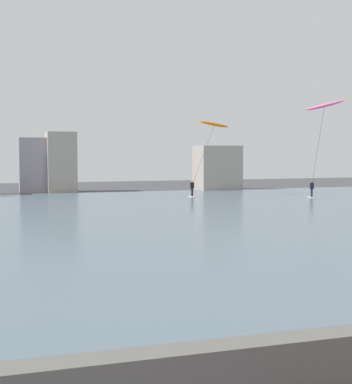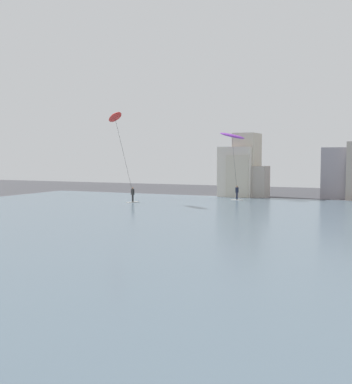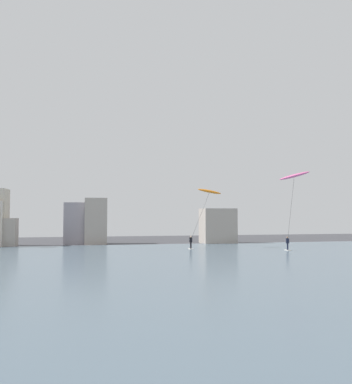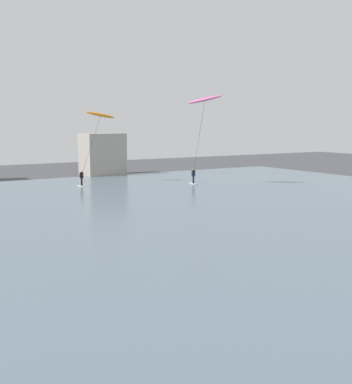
{
  "view_description": "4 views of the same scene",
  "coord_description": "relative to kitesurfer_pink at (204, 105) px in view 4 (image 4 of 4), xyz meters",
  "views": [
    {
      "loc": [
        -8.22,
        -5.49,
        4.73
      ],
      "look_at": [
        -1.73,
        15.0,
        3.16
      ],
      "focal_mm": 53.59,
      "sensor_mm": 36.0,
      "label": 1
    },
    {
      "loc": [
        3.05,
        -1.45,
        5.08
      ],
      "look_at": [
        -3.18,
        12.22,
        3.99
      ],
      "focal_mm": 46.32,
      "sensor_mm": 36.0,
      "label": 2
    },
    {
      "loc": [
        -1.94,
        -2.91,
        4.62
      ],
      "look_at": [
        0.79,
        10.36,
        5.29
      ],
      "focal_mm": 39.17,
      "sensor_mm": 36.0,
      "label": 3
    },
    {
      "loc": [
        -8.08,
        -0.53,
        6.59
      ],
      "look_at": [
        -1.2,
        10.66,
        4.77
      ],
      "focal_mm": 47.0,
      "sensor_mm": 36.0,
      "label": 4
    }
  ],
  "objects": [
    {
      "name": "water_bay",
      "position": [
        -21.16,
        -10.7,
        -8.25
      ],
      "size": [
        84.0,
        52.0,
        0.1
      ],
      "primitive_type": "cube",
      "color": "slate",
      "rests_on": "ground"
    },
    {
      "name": "kitesurfer_pink",
      "position": [
        0.0,
        0.0,
        0.0
      ],
      "size": [
        3.27,
        4.84,
        9.39
      ],
      "color": "silver",
      "rests_on": "water_bay"
    },
    {
      "name": "kitesurfer_orange",
      "position": [
        -8.12,
        7.81,
        -1.56
      ],
      "size": [
        4.72,
        2.92,
        7.78
      ],
      "color": "silver",
      "rests_on": "water_bay"
    }
  ]
}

